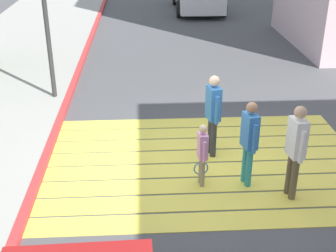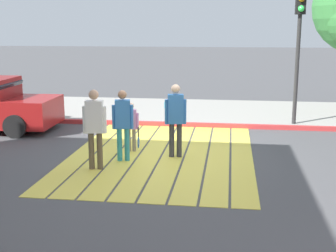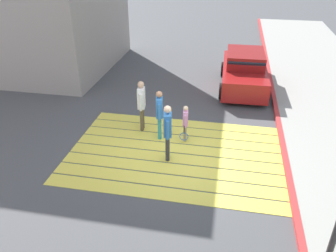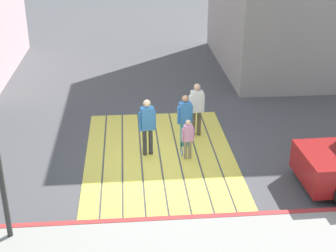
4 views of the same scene
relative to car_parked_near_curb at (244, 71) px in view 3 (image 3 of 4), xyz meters
name	(u,v)px [view 3 (image 3 of 4)]	position (x,y,z in m)	size (l,w,h in m)	color
ground_plane	(175,153)	(2.00, 5.70, -0.73)	(120.00, 120.00, 0.00)	#4C4C4F
crosswalk_stripes	(175,153)	(2.00, 5.70, -0.73)	(6.40, 4.35, 0.01)	#EAD64C
curb_painted	(286,163)	(-1.25, 5.70, -0.67)	(0.16, 40.00, 0.13)	#BC3333
car_parked_near_curb	(244,71)	(0.00, 0.00, 0.00)	(2.07, 4.34, 1.57)	maroon
pedestrian_adult_lead	(159,112)	(2.66, 4.89, 0.23)	(0.28, 0.48, 1.65)	teal
pedestrian_adult_trailing	(168,129)	(2.18, 6.05, 0.28)	(0.29, 0.50, 1.75)	#333338
pedestrian_adult_side	(141,102)	(3.36, 4.44, 0.29)	(0.27, 0.51, 1.75)	brown
pedestrian_child_with_racket	(185,122)	(1.82, 4.91, -0.04)	(0.28, 0.39, 1.23)	gray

